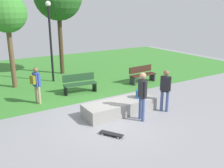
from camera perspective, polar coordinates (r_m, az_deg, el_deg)
ground_plane at (r=9.43m, az=-0.06°, el=-7.60°), size 28.00×28.00×0.00m
grass_lawn at (r=16.40m, az=-15.00°, el=2.45°), size 26.60×12.04×0.01m
concrete_ledge at (r=9.68m, az=1.81°, el=-5.37°), size 2.92×1.02×0.49m
backpack_on_ledge at (r=9.96m, az=6.20°, el=-2.32°), size 0.31×0.34×0.32m
skater_performing_trick at (r=8.85m, az=7.05°, el=-1.99°), size 0.25×0.42×1.80m
skater_watching at (r=9.82m, az=12.28°, el=-0.81°), size 0.34×0.38×1.69m
skateboard_by_ledge at (r=8.08m, az=-0.14°, el=-11.49°), size 0.60×0.78×0.08m
park_bench_far_left at (r=13.81m, az=7.00°, el=2.32°), size 1.63×0.56×0.91m
park_bench_far_right at (r=12.09m, az=-7.51°, el=0.22°), size 1.64×0.66×0.91m
tree_slender_maple at (r=13.38m, az=-23.28°, el=14.74°), size 1.93×1.93×4.75m
lamp_post at (r=13.95m, az=-14.15°, el=11.10°), size 0.28×0.28×4.36m
pedestrian_with_backpack at (r=10.91m, az=-17.20°, el=0.38°), size 0.41×0.41×1.60m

